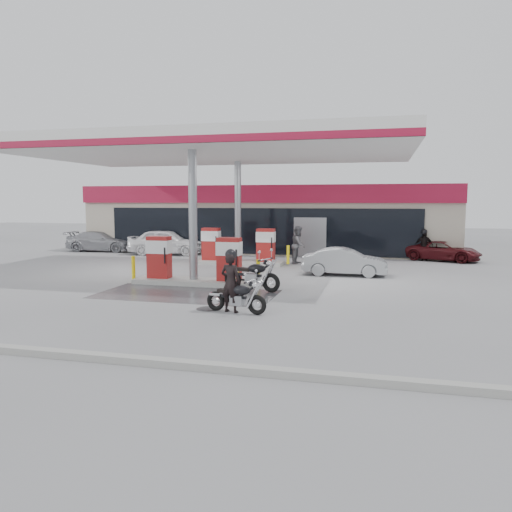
{
  "coord_description": "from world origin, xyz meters",
  "views": [
    {
      "loc": [
        6.82,
        -15.46,
        3.14
      ],
      "look_at": [
        2.58,
        1.37,
        1.2
      ],
      "focal_mm": 35.0,
      "sensor_mm": 36.0,
      "label": 1
    }
  ],
  "objects_px": {
    "parked_motorcycle": "(253,276)",
    "parked_car_right": "(444,251)",
    "pump_island_near": "(194,265)",
    "parked_car_left": "(101,241)",
    "attendant": "(298,245)",
    "biker_main": "(231,283)",
    "sedan_white": "(166,242)",
    "pump_island_far": "(238,250)",
    "hatchback_silver": "(345,262)",
    "main_motorcycle": "(237,298)",
    "biker_walking": "(424,246)"
  },
  "relations": [
    {
      "from": "hatchback_silver",
      "to": "parked_car_right",
      "type": "xyz_separation_m",
      "value": [
        4.63,
        6.4,
        -0.06
      ]
    },
    {
      "from": "main_motorcycle",
      "to": "parked_car_left",
      "type": "distance_m",
      "value": 19.27
    },
    {
      "from": "pump_island_far",
      "to": "main_motorcycle",
      "type": "relative_size",
      "value": 2.78
    },
    {
      "from": "parked_car_left",
      "to": "parked_car_right",
      "type": "distance_m",
      "value": 20.0
    },
    {
      "from": "pump_island_far",
      "to": "biker_walking",
      "type": "relative_size",
      "value": 3.27
    },
    {
      "from": "main_motorcycle",
      "to": "pump_island_far",
      "type": "bearing_deg",
      "value": 116.32
    },
    {
      "from": "attendant",
      "to": "parked_car_left",
      "type": "distance_m",
      "value": 13.19
    },
    {
      "from": "parked_car_left",
      "to": "biker_walking",
      "type": "xyz_separation_m",
      "value": [
        19.0,
        -0.2,
        0.17
      ]
    },
    {
      "from": "main_motorcycle",
      "to": "hatchback_silver",
      "type": "relative_size",
      "value": 0.53
    },
    {
      "from": "parked_motorcycle",
      "to": "sedan_white",
      "type": "distance_m",
      "value": 12.68
    },
    {
      "from": "pump_island_near",
      "to": "parked_car_left",
      "type": "distance_m",
      "value": 14.14
    },
    {
      "from": "attendant",
      "to": "main_motorcycle",
      "type": "bearing_deg",
      "value": -174.16
    },
    {
      "from": "parked_car_right",
      "to": "sedan_white",
      "type": "bearing_deg",
      "value": 112.76
    },
    {
      "from": "pump_island_far",
      "to": "parked_motorcycle",
      "type": "bearing_deg",
      "value": -69.84
    },
    {
      "from": "attendant",
      "to": "pump_island_far",
      "type": "bearing_deg",
      "value": 114.68
    },
    {
      "from": "attendant",
      "to": "parked_car_left",
      "type": "xyz_separation_m",
      "value": [
        -12.84,
        3.0,
        -0.32
      ]
    },
    {
      "from": "hatchback_silver",
      "to": "parked_car_right",
      "type": "height_order",
      "value": "hatchback_silver"
    },
    {
      "from": "pump_island_far",
      "to": "parked_car_left",
      "type": "distance_m",
      "value": 10.77
    },
    {
      "from": "pump_island_far",
      "to": "pump_island_near",
      "type": "bearing_deg",
      "value": -90.0
    },
    {
      "from": "pump_island_far",
      "to": "parked_car_right",
      "type": "bearing_deg",
      "value": 21.8
    },
    {
      "from": "main_motorcycle",
      "to": "parked_car_right",
      "type": "height_order",
      "value": "parked_car_right"
    },
    {
      "from": "biker_main",
      "to": "parked_car_right",
      "type": "relative_size",
      "value": 0.45
    },
    {
      "from": "sedan_white",
      "to": "parked_car_left",
      "type": "distance_m",
      "value": 4.79
    },
    {
      "from": "pump_island_far",
      "to": "main_motorcycle",
      "type": "bearing_deg",
      "value": -73.98
    },
    {
      "from": "pump_island_far",
      "to": "parked_car_left",
      "type": "bearing_deg",
      "value": 158.2
    },
    {
      "from": "pump_island_near",
      "to": "parked_car_left",
      "type": "relative_size",
      "value": 1.21
    },
    {
      "from": "pump_island_near",
      "to": "sedan_white",
      "type": "height_order",
      "value": "pump_island_near"
    },
    {
      "from": "pump_island_far",
      "to": "sedan_white",
      "type": "bearing_deg",
      "value": 148.78
    },
    {
      "from": "biker_main",
      "to": "sedan_white",
      "type": "xyz_separation_m",
      "value": [
        -8.04,
        13.44,
        -0.1
      ]
    },
    {
      "from": "parked_motorcycle",
      "to": "hatchback_silver",
      "type": "relative_size",
      "value": 0.63
    },
    {
      "from": "parked_motorcycle",
      "to": "parked_car_right",
      "type": "xyz_separation_m",
      "value": [
        7.5,
        10.81,
        0.01
      ]
    },
    {
      "from": "biker_main",
      "to": "hatchback_silver",
      "type": "bearing_deg",
      "value": -94.87
    },
    {
      "from": "pump_island_near",
      "to": "hatchback_silver",
      "type": "height_order",
      "value": "pump_island_near"
    },
    {
      "from": "main_motorcycle",
      "to": "parked_car_right",
      "type": "xyz_separation_m",
      "value": [
        7.05,
        14.27,
        0.09
      ]
    },
    {
      "from": "attendant",
      "to": "hatchback_silver",
      "type": "bearing_deg",
      "value": -138.02
    },
    {
      "from": "pump_island_far",
      "to": "hatchback_silver",
      "type": "distance_m",
      "value": 5.89
    },
    {
      "from": "pump_island_far",
      "to": "main_motorcycle",
      "type": "distance_m",
      "value": 10.69
    },
    {
      "from": "parked_motorcycle",
      "to": "biker_walking",
      "type": "distance_m",
      "value": 12.45
    },
    {
      "from": "attendant",
      "to": "biker_walking",
      "type": "distance_m",
      "value": 6.77
    },
    {
      "from": "attendant",
      "to": "parked_car_right",
      "type": "distance_m",
      "value": 7.77
    },
    {
      "from": "parked_motorcycle",
      "to": "attendant",
      "type": "xyz_separation_m",
      "value": [
        0.34,
        7.81,
        0.43
      ]
    },
    {
      "from": "biker_walking",
      "to": "parked_car_right",
      "type": "bearing_deg",
      "value": 11.84
    },
    {
      "from": "parked_motorcycle",
      "to": "hatchback_silver",
      "type": "distance_m",
      "value": 5.26
    },
    {
      "from": "sedan_white",
      "to": "parked_car_right",
      "type": "relative_size",
      "value": 1.17
    },
    {
      "from": "biker_walking",
      "to": "attendant",
      "type": "bearing_deg",
      "value": -155.02
    },
    {
      "from": "hatchback_silver",
      "to": "parked_car_right",
      "type": "relative_size",
      "value": 0.94
    },
    {
      "from": "biker_main",
      "to": "sedan_white",
      "type": "height_order",
      "value": "biker_main"
    },
    {
      "from": "hatchback_silver",
      "to": "biker_main",
      "type": "bearing_deg",
      "value": 161.52
    },
    {
      "from": "parked_motorcycle",
      "to": "parked_car_right",
      "type": "bearing_deg",
      "value": 71.55
    },
    {
      "from": "parked_car_right",
      "to": "biker_walking",
      "type": "height_order",
      "value": "biker_walking"
    }
  ]
}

